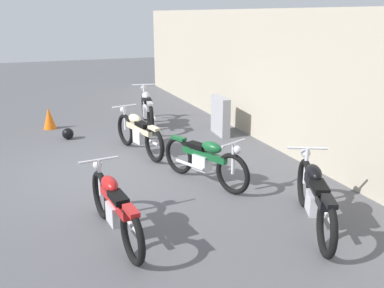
{
  "coord_description": "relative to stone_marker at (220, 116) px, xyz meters",
  "views": [
    {
      "loc": [
        7.34,
        -1.36,
        2.82
      ],
      "look_at": [
        0.65,
        1.3,
        0.55
      ],
      "focal_mm": 38.85,
      "sensor_mm": 36.0,
      "label": 1
    }
  ],
  "objects": [
    {
      "name": "ground_plane",
      "position": [
        1.46,
        -2.88,
        -0.46
      ],
      "size": [
        40.0,
        40.0,
        0.0
      ],
      "primitive_type": "plane",
      "color": "#56565B"
    },
    {
      "name": "building_wall",
      "position": [
        1.46,
        0.78,
        1.0
      ],
      "size": [
        18.0,
        0.3,
        2.92
      ],
      "primitive_type": "cube",
      "color": "#B2A893",
      "rests_on": "ground_plane"
    },
    {
      "name": "stone_marker",
      "position": [
        0.0,
        0.0,
        0.0
      ],
      "size": [
        0.81,
        0.26,
        0.92
      ],
      "primitive_type": "cube",
      "rotation": [
        0.0,
        0.0,
        -0.07
      ],
      "color": "#9E9EA3",
      "rests_on": "ground_plane"
    },
    {
      "name": "helmet",
      "position": [
        -0.95,
        -3.49,
        -0.33
      ],
      "size": [
        0.26,
        0.26,
        0.26
      ],
      "primitive_type": "sphere",
      "color": "black",
      "rests_on": "ground_plane"
    },
    {
      "name": "traffic_cone",
      "position": [
        -2.08,
        -3.82,
        -0.19
      ],
      "size": [
        0.32,
        0.32,
        0.55
      ],
      "primitive_type": "cone",
      "color": "orange",
      "rests_on": "ground_plane"
    },
    {
      "name": "motorcycle_silver",
      "position": [
        -1.37,
        -1.44,
        0.02
      ],
      "size": [
        2.21,
        0.67,
        1.0
      ],
      "rotation": [
        0.0,
        0.0,
        2.97
      ],
      "color": "black",
      "rests_on": "ground_plane"
    },
    {
      "name": "motorcycle_cream",
      "position": [
        0.64,
        -2.19,
        -0.02
      ],
      "size": [
        2.0,
        0.68,
        0.91
      ],
      "rotation": [
        0.0,
        0.0,
        3.35
      ],
      "color": "black",
      "rests_on": "ground_plane"
    },
    {
      "name": "motorcycle_black",
      "position": [
        4.64,
        -0.8,
        -0.01
      ],
      "size": [
        1.94,
        1.06,
        0.95
      ],
      "rotation": [
        0.0,
        0.0,
        2.7
      ],
      "color": "black",
      "rests_on": "ground_plane"
    },
    {
      "name": "motorcycle_green",
      "position": [
        2.66,
        -1.56,
        -0.03
      ],
      "size": [
        1.85,
        0.93,
        0.89
      ],
      "rotation": [
        0.0,
        0.0,
        0.4
      ],
      "color": "black",
      "rests_on": "ground_plane"
    },
    {
      "name": "motorcycle_red",
      "position": [
        3.91,
        -3.37,
        -0.03
      ],
      "size": [
        2.0,
        0.56,
        0.9
      ],
      "rotation": [
        0.0,
        0.0,
        3.24
      ],
      "color": "black",
      "rests_on": "ground_plane"
    }
  ]
}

